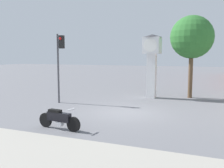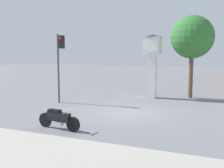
{
  "view_description": "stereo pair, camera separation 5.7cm",
  "coord_description": "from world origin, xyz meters",
  "px_view_note": "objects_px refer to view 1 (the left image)",
  "views": [
    {
      "loc": [
        4.19,
        -12.36,
        3.01
      ],
      "look_at": [
        -1.13,
        0.92,
        1.37
      ],
      "focal_mm": 40.0,
      "sensor_mm": 36.0,
      "label": 1
    },
    {
      "loc": [
        4.25,
        -12.34,
        3.01
      ],
      "look_at": [
        -1.13,
        0.92,
        1.37
      ],
      "focal_mm": 40.0,
      "sensor_mm": 36.0,
      "label": 2
    }
  ],
  "objects_px": {
    "clock_tower": "(152,56)",
    "traffic_light": "(60,56)",
    "street_tree": "(192,37)",
    "motorcycle": "(59,119)"
  },
  "relations": [
    {
      "from": "clock_tower",
      "to": "traffic_light",
      "type": "bearing_deg",
      "value": -140.69
    },
    {
      "from": "clock_tower",
      "to": "street_tree",
      "type": "bearing_deg",
      "value": 22.19
    },
    {
      "from": "motorcycle",
      "to": "street_tree",
      "type": "distance_m",
      "value": 11.58
    },
    {
      "from": "motorcycle",
      "to": "clock_tower",
      "type": "relative_size",
      "value": 0.46
    },
    {
      "from": "motorcycle",
      "to": "street_tree",
      "type": "relative_size",
      "value": 0.36
    },
    {
      "from": "clock_tower",
      "to": "traffic_light",
      "type": "relative_size",
      "value": 1.03
    },
    {
      "from": "clock_tower",
      "to": "traffic_light",
      "type": "xyz_separation_m",
      "value": [
        -4.94,
        -4.04,
        -0.01
      ]
    },
    {
      "from": "traffic_light",
      "to": "motorcycle",
      "type": "bearing_deg",
      "value": -57.34
    },
    {
      "from": "street_tree",
      "to": "traffic_light",
      "type": "bearing_deg",
      "value": -145.85
    },
    {
      "from": "traffic_light",
      "to": "street_tree",
      "type": "relative_size",
      "value": 0.75
    }
  ]
}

